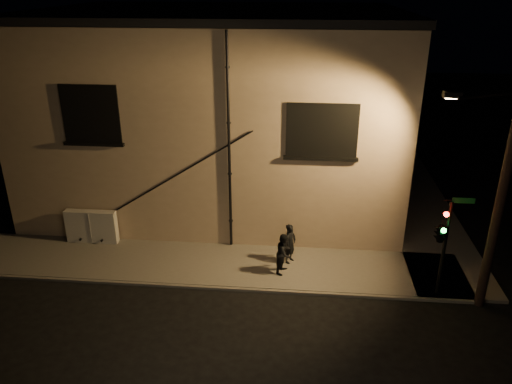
# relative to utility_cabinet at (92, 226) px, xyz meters

# --- Properties ---
(ground) EXTENTS (90.00, 90.00, 0.00)m
(ground) POSITION_rel_utility_cabinet_xyz_m (7.47, -2.70, -0.80)
(ground) COLOR black
(sidewalk) EXTENTS (21.00, 16.00, 0.12)m
(sidewalk) POSITION_rel_utility_cabinet_xyz_m (8.69, 1.69, -0.74)
(sidewalk) COLOR #5E5954
(sidewalk) RESTS_ON ground
(building) EXTENTS (16.20, 12.23, 8.80)m
(building) POSITION_rel_utility_cabinet_xyz_m (4.47, 6.29, 3.60)
(building) COLOR tan
(building) RESTS_ON ground
(utility_cabinet) EXTENTS (2.08, 0.35, 1.37)m
(utility_cabinet) POSITION_rel_utility_cabinet_xyz_m (0.00, 0.00, 0.00)
(utility_cabinet) COLOR beige
(utility_cabinet) RESTS_ON sidewalk
(pedestrian_a) EXTENTS (0.60, 0.68, 1.57)m
(pedestrian_a) POSITION_rel_utility_cabinet_xyz_m (8.07, -0.84, 0.10)
(pedestrian_a) COLOR black
(pedestrian_a) RESTS_ON sidewalk
(pedestrian_b) EXTENTS (0.80, 0.90, 1.54)m
(pedestrian_b) POSITION_rel_utility_cabinet_xyz_m (7.88, -1.56, 0.08)
(pedestrian_b) COLOR black
(pedestrian_b) RESTS_ON sidewalk
(traffic_signal) EXTENTS (1.36, 2.11, 3.58)m
(traffic_signal) POSITION_rel_utility_cabinet_xyz_m (12.96, -2.51, 1.73)
(traffic_signal) COLOR black
(traffic_signal) RESTS_ON sidewalk
(streetlamp_pole) EXTENTS (2.03, 1.39, 7.43)m
(streetlamp_pole) POSITION_rel_utility_cabinet_xyz_m (14.38, -2.73, 3.12)
(streetlamp_pole) COLOR black
(streetlamp_pole) RESTS_ON ground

